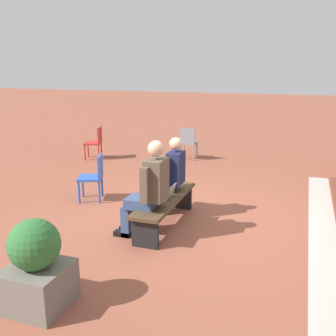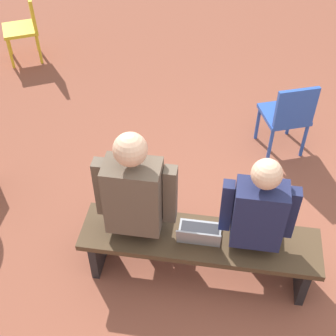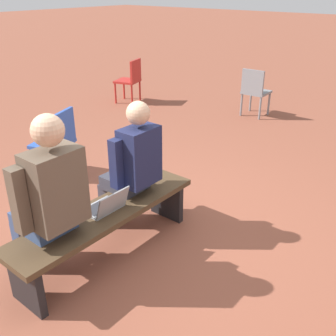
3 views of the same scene
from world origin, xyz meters
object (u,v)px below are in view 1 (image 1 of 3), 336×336
at_px(person_adult, 149,187).
at_px(person_student, 169,175).
at_px(bench, 165,204).
at_px(plastic_chair_far_left, 96,141).
at_px(plastic_chair_foreground, 188,141).
at_px(planter, 36,267).
at_px(laptop, 166,195).
at_px(plastic_chair_far_right, 94,175).

bearing_deg(person_adult, person_student, 179.59).
relative_size(bench, plastic_chair_far_left, 2.14).
height_order(person_adult, plastic_chair_foreground, person_adult).
distance_m(plastic_chair_far_left, planter, 6.60).
bearing_deg(laptop, plastic_chair_foreground, -167.89).
xyz_separation_m(person_adult, plastic_chair_foreground, (-4.83, -0.85, -0.26)).
bearing_deg(laptop, person_student, -168.86).
xyz_separation_m(laptop, plastic_chair_far_left, (-3.64, -3.24, -0.02)).
relative_size(person_adult, laptop, 4.41).
distance_m(laptop, plastic_chair_foreground, 4.46).
distance_m(bench, person_adult, 0.62).
distance_m(bench, plastic_chair_foreground, 4.45).
bearing_deg(plastic_chair_far_right, plastic_chair_far_left, -151.01).
bearing_deg(person_student, plastic_chair_far_right, -101.52).
xyz_separation_m(bench, plastic_chair_far_left, (-3.63, -3.23, 0.13)).
xyz_separation_m(person_student, planter, (2.77, -0.45, -0.27)).
height_order(person_adult, planter, person_adult).
height_order(person_student, plastic_chair_far_right, person_student).
bearing_deg(planter, plastic_chair_far_left, -155.71).
xyz_separation_m(person_adult, plastic_chair_far_left, (-4.11, -3.16, -0.26)).
bearing_deg(plastic_chair_far_left, plastic_chair_far_right, 28.99).
distance_m(person_adult, plastic_chair_far_left, 5.18).
bearing_deg(plastic_chair_far_right, laptop, 66.39).
height_order(person_student, plastic_chair_far_left, person_student).
distance_m(plastic_chair_far_right, planter, 3.28).
bearing_deg(laptop, person_adult, -10.07).
height_order(laptop, plastic_chair_far_left, plastic_chair_far_left).
bearing_deg(laptop, bench, -114.44).
xyz_separation_m(bench, person_adult, (0.48, -0.07, 0.39)).
distance_m(plastic_chair_foreground, plastic_chair_far_right, 3.71).
xyz_separation_m(person_student, plastic_chair_far_right, (-0.31, -1.54, -0.22)).
relative_size(bench, plastic_chair_far_right, 2.14).
bearing_deg(person_student, plastic_chair_foreground, -167.79).
bearing_deg(laptop, plastic_chair_far_right, -113.61).
height_order(laptop, planter, planter).
distance_m(person_student, plastic_chair_far_left, 4.53).
distance_m(person_student, person_adult, 0.86).
relative_size(person_student, laptop, 4.09).
distance_m(person_student, plastic_chair_foreground, 4.06).
bearing_deg(plastic_chair_far_right, bench, 66.40).
bearing_deg(plastic_chair_far_right, person_student, 78.48).
bearing_deg(plastic_chair_far_left, person_adult, 37.55).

